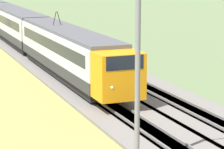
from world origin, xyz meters
TOP-DOWN VIEW (x-y plane):
  - ballast_main at (50.00, 0.00)m, footprint 240.00×4.40m
  - ballast_adjacent at (50.00, -4.06)m, footprint 240.00×4.40m
  - track_main at (50.00, 0.00)m, footprint 240.00×1.57m
  - track_adjacent at (50.00, -4.06)m, footprint 240.00×1.57m
  - catenary_mast_near at (6.37, 2.71)m, footprint 0.22×2.56m

SIDE VIEW (x-z plane):
  - ballast_main at x=50.00m, z-range 0.00..0.30m
  - ballast_adjacent at x=50.00m, z-range 0.00..0.30m
  - track_main at x=50.00m, z-range -0.07..0.38m
  - track_adjacent at x=50.00m, z-range -0.07..0.38m
  - catenary_mast_near at x=6.37m, z-range 0.14..9.23m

